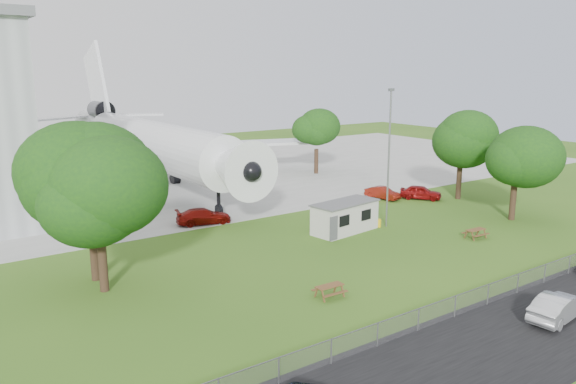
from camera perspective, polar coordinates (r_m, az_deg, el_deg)
ground at (r=41.13m, az=7.88°, el=-7.21°), size 160.00×160.00×0.00m
asphalt_strip at (r=33.58m, az=23.51°, el=-12.79°), size 120.00×8.00×0.02m
concrete_apron at (r=72.66m, az=-12.91°, el=1.20°), size 120.00×46.00×0.03m
airliner at (r=69.14m, az=-13.97°, el=5.01°), size 46.36×47.73×17.69m
site_cabin at (r=48.40m, az=5.81°, el=-2.52°), size 6.91×3.52×2.62m
picnic_west at (r=35.19m, az=4.23°, el=-10.58°), size 1.84×1.55×0.76m
picnic_east at (r=49.18m, az=18.48°, el=-4.46°), size 1.87×1.58×0.76m
fence at (r=35.30m, az=18.61°, el=-11.15°), size 58.00×0.04×1.30m
lamp_mast at (r=49.55m, az=10.19°, el=3.24°), size 0.16×0.16×12.00m
tree_west_big at (r=38.06m, az=-19.62°, el=1.29°), size 9.13×9.13×11.43m
tree_west_small at (r=36.03m, az=-18.77°, el=-0.28°), size 7.75×7.75×10.10m
tree_east_front at (r=55.19m, az=22.21°, el=3.07°), size 6.66×6.66×9.00m
tree_east_back at (r=62.28m, az=17.24°, el=5.17°), size 6.74×6.74×9.87m
tree_far_apron at (r=74.54m, az=2.92°, el=6.18°), size 5.79×5.79×8.60m
car_centre_sedan at (r=35.23m, az=25.74°, el=-10.49°), size 4.71×2.13×1.50m
car_ne_hatch at (r=61.90m, az=13.32°, el=-0.05°), size 3.98×4.56×1.49m
car_ne_sedan at (r=61.21m, az=9.58°, el=-0.11°), size 2.09×4.11×1.29m
car_apron_van at (r=51.20m, az=-8.57°, el=-2.46°), size 5.26×3.13×1.43m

